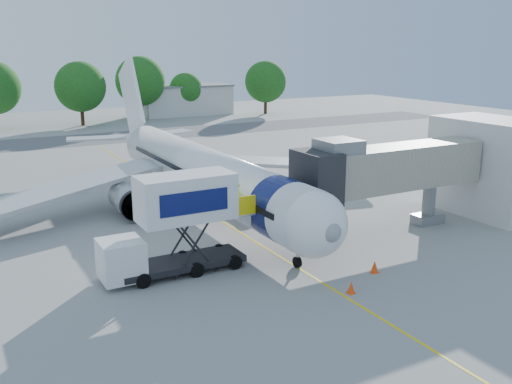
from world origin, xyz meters
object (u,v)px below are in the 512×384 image
catering_hiloader (175,225)px  jet_bridge (381,170)px  ground_tug (433,286)px  aircraft (200,171)px

catering_hiloader → jet_bridge: bearing=0.0°
jet_bridge → catering_hiloader: bearing=-180.0°
jet_bridge → ground_tug: jet_bridge is taller
aircraft → jet_bridge: (7.99, -11.12, 1.39)m
ground_tug → aircraft: bearing=114.7°
aircraft → jet_bridge: size_ratio=2.71×
aircraft → jet_bridge: aircraft is taller
catering_hiloader → ground_tug: catering_hiloader is taller
aircraft → catering_hiloader: bearing=-119.4°
aircraft → ground_tug: size_ratio=11.09×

